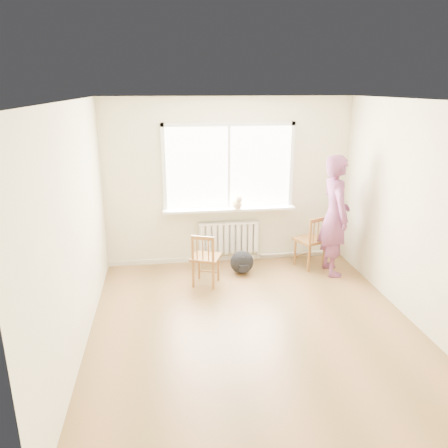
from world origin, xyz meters
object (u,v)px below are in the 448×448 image
object	(u,v)px
chair_right	(312,242)
person	(335,216)
chair_left	(205,260)
cat	(237,203)
backpack	(242,262)

from	to	relation	value
chair_right	person	world-z (taller)	person
chair_left	chair_right	size ratio (longest dim) A/B	0.93
person	chair_left	bearing A→B (deg)	96.63
chair_left	cat	world-z (taller)	cat
chair_right	cat	xyz separation A→B (m)	(-1.18, 0.31, 0.61)
person	backpack	size ratio (longest dim) A/B	5.06
chair_right	cat	size ratio (longest dim) A/B	2.24
person	cat	xyz separation A→B (m)	(-1.44, 0.54, 0.12)
chair_right	backpack	world-z (taller)	chair_right
chair_left	person	bearing A→B (deg)	-152.74
chair_left	backpack	xyz separation A→B (m)	(0.62, 0.36, -0.22)
chair_right	chair_left	bearing A→B (deg)	-9.75
chair_left	backpack	world-z (taller)	chair_left
chair_left	cat	size ratio (longest dim) A/B	2.07
chair_right	backpack	bearing A→B (deg)	-19.54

